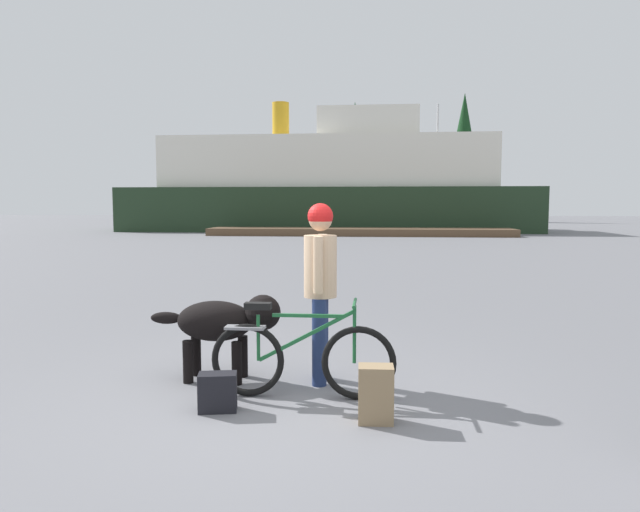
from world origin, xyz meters
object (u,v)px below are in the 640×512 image
at_px(bicycle, 301,358).
at_px(handbag_pannier, 218,392).
at_px(sailboat_moored, 436,221).
at_px(ferry_boat, 330,186).
at_px(person_cyclist, 320,275).
at_px(dog, 224,322).
at_px(backpack, 376,394).

distance_m(bicycle, handbag_pannier, 0.80).
bearing_deg(sailboat_moored, ferry_boat, -154.21).
bearing_deg(sailboat_moored, person_cyclist, -97.60).
xyz_separation_m(bicycle, ferry_boat, (-2.37, 32.87, 2.54)).
distance_m(handbag_pannier, sailboat_moored, 37.21).
bearing_deg(bicycle, sailboat_moored, 82.30).
bearing_deg(handbag_pannier, sailboat_moored, 81.38).
bearing_deg(dog, backpack, -32.97).
bearing_deg(handbag_pannier, person_cyclist, 48.06).
xyz_separation_m(person_cyclist, backpack, (0.54, -1.00, -0.83)).
bearing_deg(sailboat_moored, backpack, -96.56).
bearing_deg(bicycle, ferry_boat, 94.13).
height_order(dog, ferry_boat, ferry_boat).
relative_size(handbag_pannier, ferry_boat, 0.01).
bearing_deg(person_cyclist, backpack, -61.49).
bearing_deg(handbag_pannier, bicycle, 30.91).
height_order(bicycle, person_cyclist, person_cyclist).
height_order(dog, sailboat_moored, sailboat_moored).
height_order(dog, handbag_pannier, dog).
relative_size(bicycle, backpack, 3.63).
relative_size(backpack, ferry_boat, 0.02).
distance_m(bicycle, sailboat_moored, 36.72).
relative_size(person_cyclist, ferry_boat, 0.07).
distance_m(dog, ferry_boat, 32.54).
relative_size(person_cyclist, handbag_pannier, 5.40).
bearing_deg(ferry_boat, bicycle, -85.87).
bearing_deg(bicycle, dog, 151.21).
bearing_deg(dog, handbag_pannier, -78.94).
relative_size(dog, backpack, 2.85).
bearing_deg(backpack, handbag_pannier, 174.73).
xyz_separation_m(ferry_boat, sailboat_moored, (7.29, 3.52, -2.41)).
height_order(backpack, ferry_boat, ferry_boat).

